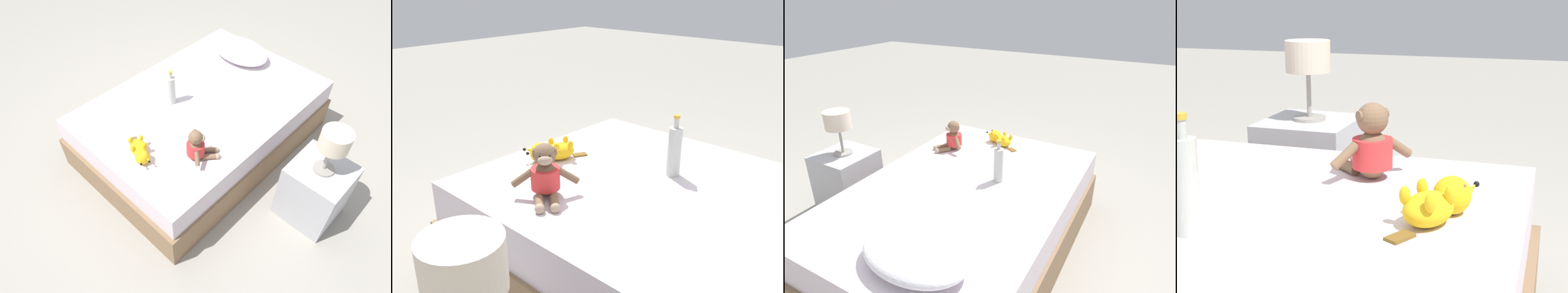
{
  "view_description": "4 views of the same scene",
  "coord_description": "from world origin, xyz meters",
  "views": [
    {
      "loc": [
        1.48,
        -1.62,
        2.33
      ],
      "look_at": [
        0.37,
        -0.47,
        0.59
      ],
      "focal_mm": 32.65,
      "sensor_mm": 36.0,
      "label": 1
    },
    {
      "loc": [
        1.46,
        0.76,
        1.35
      ],
      "look_at": [
        0.08,
        -0.5,
        0.62
      ],
      "focal_mm": 40.03,
      "sensor_mm": 36.0,
      "label": 2
    },
    {
      "loc": [
        -1.01,
        1.58,
        1.63
      ],
      "look_at": [
        0.11,
        -0.43,
        0.59
      ],
      "focal_mm": 31.3,
      "sensor_mm": 36.0,
      "label": 3
    },
    {
      "loc": [
        -1.28,
        -0.99,
        1.05
      ],
      "look_at": [
        0.37,
        -0.47,
        0.59
      ],
      "focal_mm": 54.88,
      "sensor_mm": 36.0,
      "label": 4
    }
  ],
  "objects": [
    {
      "name": "plush_monkey",
      "position": [
        0.38,
        -0.46,
        0.59
      ],
      "size": [
        0.26,
        0.25,
        0.24
      ],
      "color": "brown",
      "rests_on": "bed"
    },
    {
      "name": "plush_yellow_creature",
      "position": [
        0.1,
        -0.73,
        0.54
      ],
      "size": [
        0.32,
        0.19,
        0.1
      ],
      "color": "yellow",
      "rests_on": "bed"
    },
    {
      "name": "glass_bottle",
      "position": [
        -0.16,
        -0.19,
        0.61
      ],
      "size": [
        0.06,
        0.06,
        0.29
      ],
      "color": "#B7BCB2",
      "rests_on": "bed"
    },
    {
      "name": "nightstand",
      "position": [
        1.06,
        0.03,
        0.25
      ],
      "size": [
        0.39,
        0.39,
        0.49
      ],
      "color": "#B2B2B7",
      "rests_on": "ground_plane"
    },
    {
      "name": "bedside_lamp",
      "position": [
        1.06,
        0.03,
        0.75
      ],
      "size": [
        0.19,
        0.19,
        0.34
      ],
      "color": "gray",
      "rests_on": "nightstand"
    }
  ]
}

